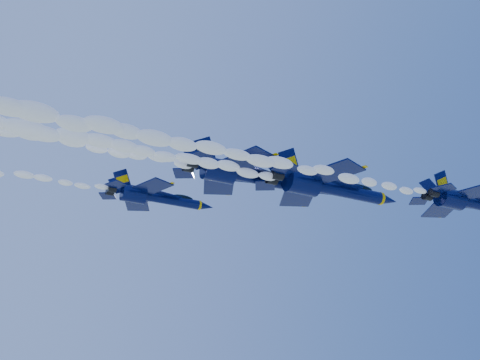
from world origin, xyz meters
name	(u,v)px	position (x,y,z in m)	size (l,w,h in m)	color
jet_lead	(469,202)	(21.31, -13.13, 149.40)	(15.02, 12.32, 5.58)	#050B39
smoke_trail_jet_lead	(192,145)	(-14.11, -13.13, 148.93)	(58.00, 2.03, 1.83)	white
jet_second	(328,187)	(9.74, -0.91, 153.96)	(20.00, 16.40, 7.43)	#050B39
smoke_trail_jet_second	(30,129)	(-27.80, -0.91, 153.44)	(58.00, 2.71, 2.44)	white
jet_third	(246,175)	(-0.30, 3.11, 155.34)	(19.43, 15.94, 7.22)	#050B39
jet_fourth	(155,197)	(-8.84, 14.42, 154.92)	(15.69, 12.87, 5.83)	#050B39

